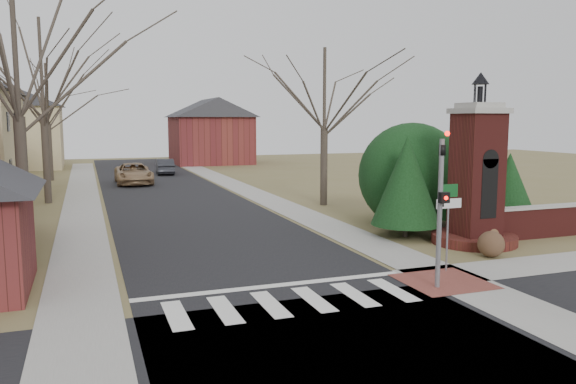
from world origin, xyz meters
name	(u,v)px	position (x,y,z in m)	size (l,w,h in m)	color
ground	(304,312)	(0.00, 0.00, 0.00)	(120.00, 120.00, 0.00)	brown
main_street	(172,197)	(0.00, 22.00, 0.01)	(8.00, 70.00, 0.01)	black
cross_street	(359,360)	(0.00, -3.00, 0.01)	(120.00, 8.00, 0.01)	black
crosswalk_zone	(292,302)	(0.00, 0.80, 0.01)	(8.00, 2.20, 0.02)	silver
stop_bar	(274,286)	(0.00, 2.30, 0.01)	(8.00, 0.35, 0.02)	silver
sidewalk_right_main	(254,193)	(5.20, 22.00, 0.01)	(2.00, 60.00, 0.02)	gray
sidewalk_left	(82,201)	(-5.20, 22.00, 0.01)	(2.00, 60.00, 0.02)	gray
curb_apron	(444,282)	(4.80, 1.00, 0.01)	(2.40, 2.40, 0.02)	brown
traffic_signal_pole	(441,197)	(4.30, 0.57, 2.59)	(0.28, 0.41, 4.50)	slate
sign_post	(448,210)	(5.59, 1.99, 1.95)	(0.90, 0.07, 2.75)	slate
brick_gate_monument	(476,188)	(9.00, 4.99, 2.17)	(3.20, 3.20, 6.47)	#5B1E1A
brick_garden_wall	(565,219)	(13.50, 5.00, 0.66)	(7.50, 0.50, 1.30)	#5B1E1A
house_distant_left	(6,125)	(-12.01, 48.00, 4.25)	(10.80, 8.80, 8.53)	tan
house_distant_right	(210,130)	(7.99, 47.99, 3.65)	(8.80, 8.80, 7.30)	maroon
evergreen_near	(407,180)	(7.20, 7.00, 2.30)	(2.80, 2.80, 4.10)	#473D33
evergreen_mid	(457,168)	(10.50, 8.20, 2.60)	(3.40, 3.40, 4.70)	#473D33
evergreen_far	(509,185)	(12.50, 7.20, 1.90)	(2.40, 2.40, 3.30)	#473D33
evergreen_mass	(411,171)	(9.00, 9.50, 2.40)	(4.80, 4.80, 4.80)	black
bare_tree_0	(14,31)	(-7.00, 9.00, 7.70)	(8.05, 8.05, 11.15)	#473D33
bare_tree_1	(41,59)	(-7.00, 22.00, 8.03)	(8.40, 8.40, 11.64)	#473D33
bare_tree_2	(46,90)	(-7.50, 35.00, 7.03)	(7.35, 7.35, 10.19)	#473D33
bare_tree_3	(325,83)	(7.50, 16.00, 6.69)	(7.00, 7.00, 9.70)	#473D33
pickup_truck	(134,174)	(-1.60, 30.26, 0.77)	(2.55, 5.52, 1.54)	#977652
distant_car	(165,166)	(1.60, 37.13, 0.67)	(1.43, 4.09, 1.35)	#2F3036
dry_shrub_left	(491,244)	(8.14, 3.00, 0.46)	(0.91, 0.91, 0.91)	brown
dry_shrub_right	(487,234)	(9.30, 4.60, 0.43)	(0.86, 0.86, 0.86)	brown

